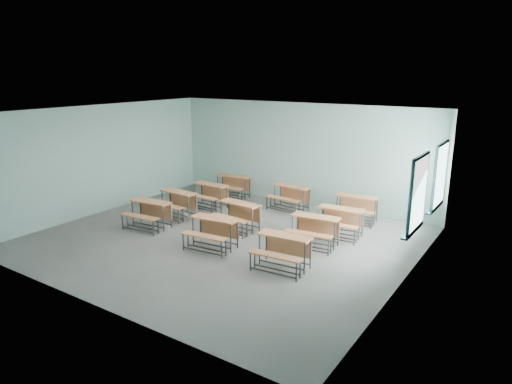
% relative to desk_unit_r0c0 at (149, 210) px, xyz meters
% --- Properties ---
extents(room, '(9.04, 8.04, 3.24)m').
position_rel_desk_unit_r0c0_xyz_m(room, '(2.31, 0.46, 1.11)').
color(room, slate).
rests_on(room, ground).
extents(desk_unit_r0c0, '(1.24, 0.89, 0.73)m').
position_rel_desk_unit_r0c0_xyz_m(desk_unit_r0c0, '(0.00, 0.00, 0.00)').
color(desk_unit_r0c0, '#C57447').
rests_on(desk_unit_r0c0, ground).
extents(desk_unit_r0c1, '(1.24, 0.89, 0.73)m').
position_rel_desk_unit_r0c0_xyz_m(desk_unit_r0c1, '(2.36, -0.19, 0.00)').
color(desk_unit_r0c1, '#C57447').
rests_on(desk_unit_r0c1, ground).
extents(desk_unit_r0c2, '(1.23, 0.87, 0.73)m').
position_rel_desk_unit_r0c0_xyz_m(desk_unit_r0c2, '(4.36, -0.29, 0.00)').
color(desk_unit_r0c2, '#C57447').
rests_on(desk_unit_r0c2, ground).
extents(desk_unit_r1c0, '(1.21, 0.84, 0.73)m').
position_rel_desk_unit_r0c0_xyz_m(desk_unit_r1c0, '(-0.08, 1.16, 0.00)').
color(desk_unit_r1c0, '#C57447').
rests_on(desk_unit_r1c0, ground).
extents(desk_unit_r1c1, '(1.22, 0.87, 0.73)m').
position_rel_desk_unit_r0c0_xyz_m(desk_unit_r1c1, '(2.10, 1.20, 0.00)').
color(desk_unit_r1c1, '#C57447').
rests_on(desk_unit_r1c1, ground).
extents(desk_unit_r1c2, '(1.24, 0.90, 0.73)m').
position_rel_desk_unit_r0c0_xyz_m(desk_unit_r1c2, '(4.33, 1.27, 0.00)').
color(desk_unit_r1c2, '#C57447').
rests_on(desk_unit_r1c2, ground).
extents(desk_unit_r2c0, '(1.21, 0.84, 0.73)m').
position_rel_desk_unit_r0c0_xyz_m(desk_unit_r2c0, '(0.13, 2.40, 0.00)').
color(desk_unit_r2c0, '#C57447').
rests_on(desk_unit_r2c0, ground).
extents(desk_unit_r2c2, '(1.24, 0.90, 0.73)m').
position_rel_desk_unit_r0c0_xyz_m(desk_unit_r2c2, '(4.57, 2.23, 0.00)').
color(desk_unit_r2c2, '#C57447').
rests_on(desk_unit_r2c2, ground).
extents(desk_unit_r3c0, '(1.24, 0.88, 0.73)m').
position_rel_desk_unit_r0c0_xyz_m(desk_unit_r3c0, '(0.05, 3.72, 0.00)').
color(desk_unit_r3c0, '#C57447').
rests_on(desk_unit_r3c0, ground).
extents(desk_unit_r3c1, '(1.25, 0.90, 0.73)m').
position_rel_desk_unit_r0c0_xyz_m(desk_unit_r3c1, '(2.36, 3.59, 0.00)').
color(desk_unit_r3c1, '#C57447').
rests_on(desk_unit_r3c1, ground).
extents(desk_unit_r3c2, '(1.26, 0.93, 0.73)m').
position_rel_desk_unit_r0c0_xyz_m(desk_unit_r3c2, '(4.49, 3.59, 0.00)').
color(desk_unit_r3c2, '#C57447').
rests_on(desk_unit_r3c2, ground).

